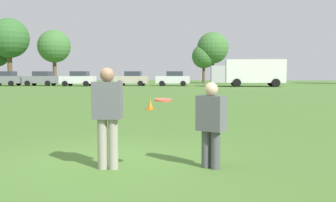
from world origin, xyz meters
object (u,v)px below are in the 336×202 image
(player_thrower, at_px, (107,112))
(frisbee, at_px, (163,100))
(parked_car_mid_left, at_px, (41,78))
(parked_car_mid_right, at_px, (132,78))
(parked_car_near_left, at_px, (5,78))
(traffic_cone, at_px, (150,104))
(parked_car_near_right, at_px, (173,79))
(parked_car_center, at_px, (78,79))
(player_defender, at_px, (211,121))
(box_truck, at_px, (249,72))

(player_thrower, bearing_deg, frisbee, -12.97)
(player_thrower, bearing_deg, parked_car_mid_left, 117.83)
(parked_car_mid_right, bearing_deg, parked_car_near_left, -171.59)
(traffic_cone, height_order, parked_car_near_right, parked_car_near_right)
(traffic_cone, bearing_deg, parked_car_mid_left, 123.78)
(parked_car_mid_left, relative_size, parked_car_center, 1.00)
(player_defender, height_order, box_truck, box_truck)
(parked_car_near_left, height_order, parked_car_near_right, same)
(frisbee, bearing_deg, traffic_cone, 101.74)
(player_thrower, bearing_deg, traffic_cone, 96.69)
(parked_car_near_right, bearing_deg, parked_car_mid_left, -174.56)
(player_defender, bearing_deg, parked_car_near_right, 97.98)
(parked_car_mid_right, relative_size, parked_car_near_right, 1.00)
(parked_car_center, relative_size, parked_car_near_right, 1.00)
(traffic_cone, height_order, parked_car_mid_left, parked_car_mid_left)
(traffic_cone, xyz_separation_m, parked_car_center, (-14.35, 28.52, 0.69))
(parked_car_near_left, relative_size, parked_car_mid_right, 1.00)
(player_thrower, bearing_deg, box_truck, 82.57)
(parked_car_mid_right, distance_m, parked_car_near_right, 5.27)
(parked_car_mid_right, bearing_deg, traffic_cone, -75.15)
(parked_car_near_left, relative_size, parked_car_near_right, 1.00)
(parked_car_near_left, bearing_deg, parked_car_mid_right, 8.41)
(traffic_cone, height_order, parked_car_center, parked_car_center)
(parked_car_mid_right, bearing_deg, player_defender, -74.80)
(parked_car_near_right, bearing_deg, player_defender, -82.02)
(traffic_cone, relative_size, parked_car_mid_left, 0.11)
(player_defender, relative_size, parked_car_near_right, 0.33)
(player_defender, xyz_separation_m, parked_car_near_right, (-5.70, 40.65, 0.13))
(parked_car_center, xyz_separation_m, parked_car_mid_right, (6.24, 2.05, 0.00))
(parked_car_mid_right, bearing_deg, player_thrower, -77.13)
(parked_car_near_right, distance_m, box_truck, 9.32)
(frisbee, relative_size, parked_car_center, 0.06)
(parked_car_near_right, height_order, box_truck, box_truck)
(player_defender, bearing_deg, parked_car_near_left, 125.09)
(player_thrower, relative_size, parked_car_near_right, 0.39)
(player_defender, relative_size, box_truck, 0.17)
(frisbee, distance_m, parked_car_near_right, 41.45)
(parked_car_near_left, distance_m, parked_car_mid_right, 15.92)
(traffic_cone, distance_m, parked_car_near_right, 31.01)
(player_defender, height_order, traffic_cone, player_defender)
(parked_car_near_left, height_order, parked_car_mid_right, same)
(parked_car_center, bearing_deg, traffic_cone, -63.29)
(parked_car_center, xyz_separation_m, box_truck, (20.70, 1.06, 0.83))
(traffic_cone, bearing_deg, box_truck, 77.88)
(player_thrower, distance_m, traffic_cone, 10.15)
(frisbee, xyz_separation_m, parked_car_mid_right, (-10.24, 40.85, -0.24))
(player_defender, distance_m, box_truck, 39.52)
(frisbee, distance_m, parked_car_near_left, 46.47)
(player_thrower, height_order, parked_car_mid_left, parked_car_mid_left)
(frisbee, xyz_separation_m, parked_car_center, (-16.48, 38.80, -0.24))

